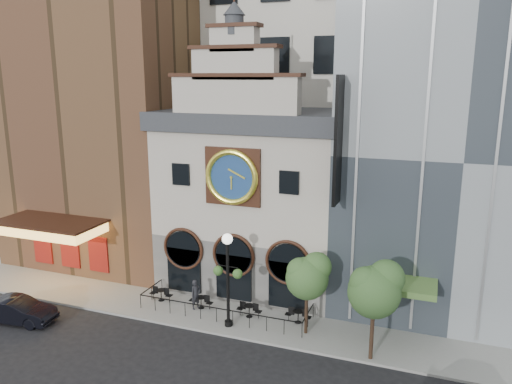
{
  "coord_description": "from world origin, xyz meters",
  "views": [
    {
      "loc": [
        11.77,
        -23.67,
        14.59
      ],
      "look_at": [
        0.75,
        6.0,
        7.19
      ],
      "focal_mm": 35.0,
      "sensor_mm": 36.0,
      "label": 1
    }
  ],
  "objects_px": {
    "car_left": "(17,310)",
    "tree_left": "(308,275)",
    "bistro_0": "(161,294)",
    "bistro_2": "(249,310)",
    "bistro_1": "(201,301)",
    "pedestrian": "(196,295)",
    "lamppost": "(228,270)",
    "bistro_3": "(298,315)",
    "tree_right": "(375,288)"
  },
  "relations": [
    {
      "from": "bistro_0",
      "to": "bistro_2",
      "type": "height_order",
      "value": "same"
    },
    {
      "from": "bistro_1",
      "to": "pedestrian",
      "type": "distance_m",
      "value": 0.59
    },
    {
      "from": "pedestrian",
      "to": "lamppost",
      "type": "xyz_separation_m",
      "value": [
        2.81,
        -1.33,
        2.57
      ]
    },
    {
      "from": "bistro_0",
      "to": "bistro_2",
      "type": "distance_m",
      "value": 6.25
    },
    {
      "from": "bistro_3",
      "to": "car_left",
      "type": "distance_m",
      "value": 16.96
    },
    {
      "from": "bistro_1",
      "to": "bistro_3",
      "type": "bearing_deg",
      "value": 2.63
    },
    {
      "from": "bistro_3",
      "to": "pedestrian",
      "type": "height_order",
      "value": "pedestrian"
    },
    {
      "from": "bistro_1",
      "to": "tree_right",
      "type": "height_order",
      "value": "tree_right"
    },
    {
      "from": "bistro_1",
      "to": "bistro_2",
      "type": "bearing_deg",
      "value": -0.64
    },
    {
      "from": "tree_right",
      "to": "tree_left",
      "type": "bearing_deg",
      "value": 160.04
    },
    {
      "from": "bistro_0",
      "to": "pedestrian",
      "type": "distance_m",
      "value": 2.74
    },
    {
      "from": "bistro_2",
      "to": "car_left",
      "type": "height_order",
      "value": "car_left"
    },
    {
      "from": "bistro_1",
      "to": "pedestrian",
      "type": "height_order",
      "value": "pedestrian"
    },
    {
      "from": "tree_right",
      "to": "pedestrian",
      "type": "bearing_deg",
      "value": 170.27
    },
    {
      "from": "car_left",
      "to": "tree_right",
      "type": "relative_size",
      "value": 0.86
    },
    {
      "from": "car_left",
      "to": "lamppost",
      "type": "height_order",
      "value": "lamppost"
    },
    {
      "from": "bistro_0",
      "to": "bistro_2",
      "type": "xyz_separation_m",
      "value": [
        6.25,
        -0.1,
        0.0
      ]
    },
    {
      "from": "lamppost",
      "to": "tree_right",
      "type": "bearing_deg",
      "value": -1.84
    },
    {
      "from": "bistro_2",
      "to": "bistro_1",
      "type": "bearing_deg",
      "value": 179.36
    },
    {
      "from": "car_left",
      "to": "pedestrian",
      "type": "height_order",
      "value": "pedestrian"
    },
    {
      "from": "bistro_1",
      "to": "bistro_2",
      "type": "distance_m",
      "value": 3.3
    },
    {
      "from": "bistro_3",
      "to": "tree_right",
      "type": "relative_size",
      "value": 0.29
    },
    {
      "from": "pedestrian",
      "to": "tree_left",
      "type": "distance_m",
      "value": 7.82
    },
    {
      "from": "tree_right",
      "to": "bistro_2",
      "type": "bearing_deg",
      "value": 164.97
    },
    {
      "from": "bistro_0",
      "to": "tree_right",
      "type": "bearing_deg",
      "value": -8.83
    },
    {
      "from": "bistro_0",
      "to": "lamppost",
      "type": "bearing_deg",
      "value": -15.88
    },
    {
      "from": "bistro_0",
      "to": "pedestrian",
      "type": "relative_size",
      "value": 0.83
    },
    {
      "from": "bistro_3",
      "to": "lamppost",
      "type": "bearing_deg",
      "value": -154.61
    },
    {
      "from": "bistro_1",
      "to": "tree_left",
      "type": "bearing_deg",
      "value": -5.56
    },
    {
      "from": "tree_left",
      "to": "lamppost",
      "type": "bearing_deg",
      "value": -169.96
    },
    {
      "from": "bistro_0",
      "to": "lamppost",
      "type": "distance_m",
      "value": 6.48
    },
    {
      "from": "pedestrian",
      "to": "lamppost",
      "type": "distance_m",
      "value": 4.03
    },
    {
      "from": "lamppost",
      "to": "tree_left",
      "type": "bearing_deg",
      "value": 12.28
    },
    {
      "from": "tree_right",
      "to": "bistro_3",
      "type": "bearing_deg",
      "value": 152.88
    },
    {
      "from": "tree_right",
      "to": "bistro_0",
      "type": "bearing_deg",
      "value": 171.17
    },
    {
      "from": "bistro_2",
      "to": "lamppost",
      "type": "bearing_deg",
      "value": -117.36
    },
    {
      "from": "bistro_2",
      "to": "bistro_0",
      "type": "bearing_deg",
      "value": 179.06
    },
    {
      "from": "pedestrian",
      "to": "bistro_3",
      "type": "bearing_deg",
      "value": -58.44
    },
    {
      "from": "pedestrian",
      "to": "tree_left",
      "type": "bearing_deg",
      "value": -66.48
    },
    {
      "from": "bistro_0",
      "to": "tree_left",
      "type": "distance_m",
      "value": 10.54
    },
    {
      "from": "pedestrian",
      "to": "bistro_2",
      "type": "bearing_deg",
      "value": -60.29
    },
    {
      "from": "tree_left",
      "to": "tree_right",
      "type": "xyz_separation_m",
      "value": [
        3.87,
        -1.41,
        0.41
      ]
    },
    {
      "from": "bistro_3",
      "to": "tree_left",
      "type": "distance_m",
      "value": 3.34
    },
    {
      "from": "bistro_3",
      "to": "car_left",
      "type": "bearing_deg",
      "value": -160.88
    },
    {
      "from": "bistro_1",
      "to": "tree_left",
      "type": "distance_m",
      "value": 7.77
    },
    {
      "from": "car_left",
      "to": "bistro_3",
      "type": "bearing_deg",
      "value": -78.66
    },
    {
      "from": "bistro_1",
      "to": "lamppost",
      "type": "xyz_separation_m",
      "value": [
        2.54,
        -1.5,
        3.07
      ]
    },
    {
      "from": "bistro_2",
      "to": "bistro_3",
      "type": "height_order",
      "value": "same"
    },
    {
      "from": "car_left",
      "to": "tree_left",
      "type": "bearing_deg",
      "value": -82.56
    },
    {
      "from": "car_left",
      "to": "pedestrian",
      "type": "xyz_separation_m",
      "value": [
        9.45,
        5.09,
        0.34
      ]
    }
  ]
}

